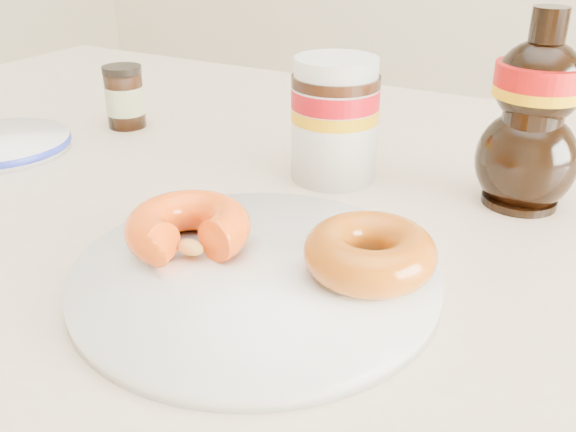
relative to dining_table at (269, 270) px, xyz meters
The scene contains 8 objects.
dining_table is the anchor object (origin of this frame).
plate 0.18m from the dining_table, 62.40° to the right, with size 0.27×0.27×0.01m.
donut_bitten 0.18m from the dining_table, 85.15° to the right, with size 0.10×0.10×0.03m, color #F2540D.
donut_whole 0.22m from the dining_table, 35.31° to the right, with size 0.10×0.10×0.03m, color #9F4D0A.
nutella_jar 0.17m from the dining_table, 65.79° to the left, with size 0.09×0.09×0.12m.
syrup_bottle 0.30m from the dining_table, 25.53° to the left, with size 0.09×0.08×0.18m, color black, non-canonical shape.
dark_jar 0.31m from the dining_table, 159.54° to the left, with size 0.05×0.05×0.08m.
blue_rim_saucer 0.35m from the dining_table, behind, with size 0.16×0.16×0.02m.
Camera 1 is at (0.29, -0.39, 1.01)m, focal length 40.00 mm.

